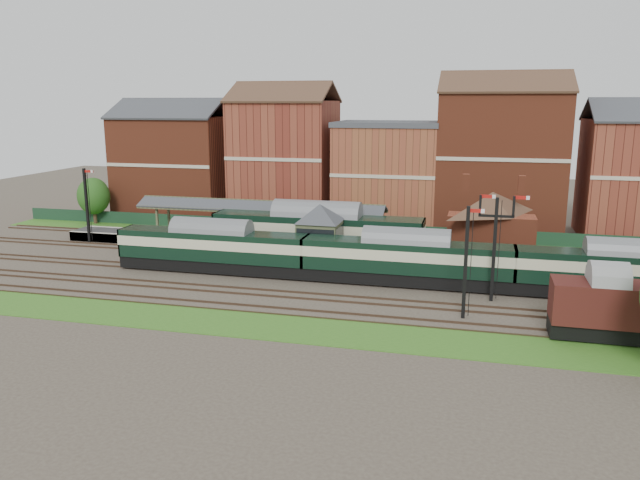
% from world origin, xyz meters
% --- Properties ---
extents(ground, '(160.00, 160.00, 0.00)m').
position_xyz_m(ground, '(0.00, 0.00, 0.00)').
color(ground, '#473D33').
rests_on(ground, ground).
extents(grass_back, '(90.00, 4.50, 0.06)m').
position_xyz_m(grass_back, '(0.00, 16.00, 0.03)').
color(grass_back, '#2D6619').
rests_on(grass_back, ground).
extents(grass_front, '(90.00, 5.00, 0.06)m').
position_xyz_m(grass_front, '(0.00, -12.00, 0.03)').
color(grass_front, '#2D6619').
rests_on(grass_front, ground).
extents(fence, '(90.00, 0.12, 1.50)m').
position_xyz_m(fence, '(0.00, 18.00, 0.75)').
color(fence, '#193823').
rests_on(fence, ground).
extents(platform, '(55.00, 3.40, 1.00)m').
position_xyz_m(platform, '(-5.00, 9.75, 0.50)').
color(platform, '#2D2D2D').
rests_on(platform, ground).
extents(signal_box, '(5.40, 5.40, 6.00)m').
position_xyz_m(signal_box, '(-3.00, 3.25, 3.19)').
color(signal_box, '#6C7C58').
rests_on(signal_box, ground).
extents(brick_hut, '(3.20, 2.64, 2.94)m').
position_xyz_m(brick_hut, '(5.00, 3.25, 1.20)').
color(brick_hut, maroon).
rests_on(brick_hut, ground).
extents(station_building, '(8.10, 8.10, 5.90)m').
position_xyz_m(station_building, '(12.00, 9.75, 3.96)').
color(station_building, brown).
rests_on(station_building, platform).
extents(canopy, '(26.00, 3.89, 4.08)m').
position_xyz_m(canopy, '(-11.00, 9.75, 4.58)').
color(canopy, '#454C2F').
rests_on(canopy, platform).
extents(semaphore_bracket, '(3.60, 0.25, 8.18)m').
position_xyz_m(semaphore_bracket, '(12.04, -2.50, 4.63)').
color(semaphore_bracket, black).
rests_on(semaphore_bracket, ground).
extents(semaphore_platform_end, '(1.23, 0.25, 8.00)m').
position_xyz_m(semaphore_platform_end, '(-29.98, 8.00, 4.16)').
color(semaphore_platform_end, black).
rests_on(semaphore_platform_end, ground).
extents(semaphore_siding, '(1.23, 0.25, 8.00)m').
position_xyz_m(semaphore_siding, '(10.02, -7.00, 4.16)').
color(semaphore_siding, black).
rests_on(semaphore_siding, ground).
extents(town_backdrop, '(69.00, 10.00, 16.00)m').
position_xyz_m(town_backdrop, '(-0.18, 25.00, 7.00)').
color(town_backdrop, brown).
rests_on(town_backdrop, ground).
extents(dmu_train, '(51.57, 2.71, 3.96)m').
position_xyz_m(dmu_train, '(5.14, 0.00, 2.32)').
color(dmu_train, black).
rests_on(dmu_train, ground).
extents(platform_railcar, '(20.28, 3.19, 4.67)m').
position_xyz_m(platform_railcar, '(-4.08, 6.50, 2.71)').
color(platform_railcar, black).
rests_on(platform_railcar, ground).
extents(goods_van_a, '(6.59, 2.85, 4.00)m').
position_xyz_m(goods_van_a, '(18.78, -9.00, 2.26)').
color(goods_van_a, black).
rests_on(goods_van_a, ground).
extents(tree_back, '(3.94, 3.94, 5.76)m').
position_xyz_m(tree_back, '(-35.39, 17.26, 3.48)').
color(tree_back, '#382619').
rests_on(tree_back, ground).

